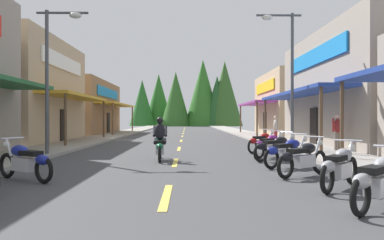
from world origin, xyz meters
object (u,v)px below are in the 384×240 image
object	(u,v)px
motorcycle_parked_right_0	(379,180)
motorcycle_parked_right_5	(270,145)
streetlamp_left	(55,61)
motorcycle_parked_left_3	(25,161)
pedestrian_by_shop	(338,130)
motorcycle_parked_right_2	(303,158)
motorcycle_parked_right_6	(262,142)
motorcycle_parked_right_3	(288,152)
motorcycle_parked_right_4	(276,147)
motorcycle_parked_right_1	(340,166)
streetlamp_right	(286,62)
pedestrian_browsing	(276,128)
rider_cruising_lead	(160,142)

from	to	relation	value
motorcycle_parked_right_0	motorcycle_parked_right_5	size ratio (longest dim) A/B	1.03
streetlamp_left	motorcycle_parked_left_3	xyz separation A→B (m)	(1.32, -5.75, -3.32)
streetlamp_left	pedestrian_by_shop	xyz separation A→B (m)	(11.89, 1.47, -2.79)
motorcycle_parked_right_2	motorcycle_parked_left_3	world-z (taller)	same
motorcycle_parked_right_0	motorcycle_parked_right_6	distance (m)	10.28
motorcycle_parked_right_3	motorcycle_parked_right_4	size ratio (longest dim) A/B	0.97
pedestrian_by_shop	motorcycle_parked_left_3	bearing A→B (deg)	104.81
motorcycle_parked_left_3	pedestrian_by_shop	world-z (taller)	pedestrian_by_shop
streetlamp_left	motorcycle_parked_right_1	bearing A→B (deg)	-39.04
motorcycle_parked_right_1	motorcycle_parked_right_2	world-z (taller)	same
streetlamp_right	motorcycle_parked_right_1	distance (m)	9.61
motorcycle_parked_right_4	motorcycle_parked_right_3	bearing A→B (deg)	-122.30
streetlamp_left	motorcycle_parked_right_3	world-z (taller)	streetlamp_left
motorcycle_parked_right_2	motorcycle_parked_right_6	xyz separation A→B (m)	(0.30, 6.74, 0.00)
motorcycle_parked_right_1	pedestrian_browsing	xyz separation A→B (m)	(1.99, 14.04, 0.49)
motorcycle_parked_right_4	rider_cruising_lead	distance (m)	4.15
motorcycle_parked_right_2	motorcycle_parked_left_3	distance (m)	6.97
motorcycle_parked_right_6	motorcycle_parked_right_1	bearing A→B (deg)	-134.53
motorcycle_parked_right_4	motorcycle_parked_left_3	size ratio (longest dim) A/B	1.03
streetlamp_left	motorcycle_parked_right_4	distance (m)	9.20
motorcycle_parked_right_4	motorcycle_parked_right_5	size ratio (longest dim) A/B	1.18
motorcycle_parked_right_3	motorcycle_parked_right_5	world-z (taller)	same
streetlamp_left	motorcycle_parked_right_6	size ratio (longest dim) A/B	3.62
motorcycle_parked_right_3	pedestrian_browsing	distance (m)	10.74
motorcycle_parked_right_1	pedestrian_browsing	distance (m)	14.18
motorcycle_parked_right_0	pedestrian_by_shop	bearing A→B (deg)	29.58
motorcycle_parked_left_3	motorcycle_parked_right_2	bearing A→B (deg)	-141.33
motorcycle_parked_right_0	motorcycle_parked_right_2	world-z (taller)	same
streetlamp_left	motorcycle_parked_right_4	size ratio (longest dim) A/B	3.07
streetlamp_left	streetlamp_right	xyz separation A→B (m)	(9.71, 1.92, 0.26)
motorcycle_parked_right_4	pedestrian_by_shop	distance (m)	4.71
motorcycle_parked_right_1	motorcycle_parked_right_3	bearing A→B (deg)	43.82
streetlamp_right	rider_cruising_lead	size ratio (longest dim) A/B	2.93
motorcycle_parked_right_2	motorcycle_parked_right_3	size ratio (longest dim) A/B	0.95
motorcycle_parked_left_3	motorcycle_parked_right_4	bearing A→B (deg)	-116.32
motorcycle_parked_right_3	rider_cruising_lead	xyz separation A→B (m)	(-4.09, 1.93, 0.17)
motorcycle_parked_right_4	motorcycle_parked_right_6	world-z (taller)	same
motorcycle_parked_right_0	motorcycle_parked_left_3	world-z (taller)	same
motorcycle_parked_right_2	streetlamp_left	bearing A→B (deg)	110.12
motorcycle_parked_right_4	motorcycle_parked_left_3	world-z (taller)	same
motorcycle_parked_left_3	streetlamp_right	bearing A→B (deg)	-103.84
pedestrian_browsing	motorcycle_parked_left_3	bearing A→B (deg)	49.20
rider_cruising_lead	motorcycle_parked_left_3	bearing A→B (deg)	142.13
rider_cruising_lead	motorcycle_parked_right_0	bearing A→B (deg)	-153.41
motorcycle_parked_right_0	motorcycle_parked_right_2	xyz separation A→B (m)	(-0.17, 3.54, 0.00)
motorcycle_parked_right_0	motorcycle_parked_right_1	xyz separation A→B (m)	(0.08, 1.78, 0.00)
streetlamp_left	pedestrian_by_shop	bearing A→B (deg)	7.06
rider_cruising_lead	pedestrian_by_shop	bearing A→B (deg)	-72.33
streetlamp_left	motorcycle_parked_right_3	xyz separation A→B (m)	(8.36, -3.39, -3.32)
motorcycle_parked_right_0	motorcycle_parked_right_4	distance (m)	7.03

